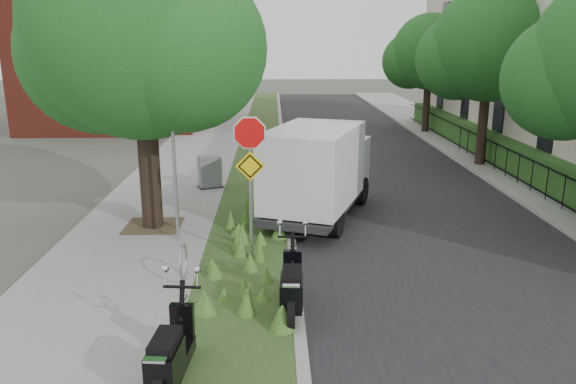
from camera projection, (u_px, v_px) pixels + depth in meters
name	position (u px, v px, depth m)	size (l,w,h in m)	color
ground	(318.00, 272.00, 11.79)	(120.00, 120.00, 0.00)	#4C5147
sidewalk_near	(186.00, 167.00, 21.31)	(3.50, 60.00, 0.12)	gray
verge	(258.00, 166.00, 21.38)	(2.00, 60.00, 0.12)	#30431D
kerb_near	(284.00, 166.00, 21.40)	(0.20, 60.00, 0.13)	#9E9991
road	(376.00, 167.00, 21.51)	(7.00, 60.00, 0.01)	black
kerb_far	(466.00, 165.00, 21.58)	(0.20, 60.00, 0.13)	#9E9991
footpath_far	(510.00, 165.00, 21.62)	(3.20, 60.00, 0.12)	gray
street_tree_main	(138.00, 36.00, 13.19)	(6.21, 5.54, 7.66)	black
bare_post	(174.00, 157.00, 12.89)	(0.08, 0.08, 4.00)	#A5A8AD
bike_hoop	(183.00, 263.00, 11.01)	(0.06, 0.78, 0.77)	#A5A8AD
sign_assembly	(250.00, 159.00, 11.70)	(0.94, 0.08, 3.22)	#A5A8AD
fence_far	(486.00, 150.00, 21.44)	(0.04, 24.00, 1.00)	black
hedge_far	(504.00, 150.00, 21.45)	(1.00, 24.00, 1.10)	#204D1B
brick_building	(121.00, 49.00, 31.67)	(9.40, 10.40, 8.30)	maroon
far_tree_b	(487.00, 50.00, 20.51)	(4.83, 4.31, 6.56)	black
far_tree_c	(428.00, 56.00, 28.33)	(4.37, 3.89, 5.93)	black
scooter_near	(170.00, 361.00, 7.54)	(0.49, 1.87, 0.89)	black
scooter_far	(292.00, 291.00, 9.62)	(0.44, 1.86, 0.89)	black
box_truck	(318.00, 168.00, 15.00)	(3.41, 5.16, 2.18)	#262628
utility_cabinet	(210.00, 172.00, 18.01)	(0.91, 0.76, 1.03)	#262628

